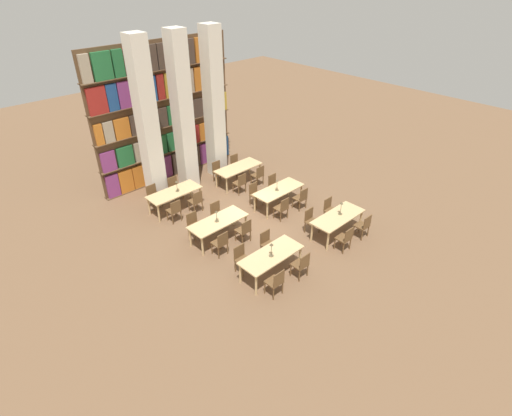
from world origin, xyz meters
The scene contains 40 objects.
ground_plane centered at (0.00, 0.00, 0.00)m, with size 40.00×40.00×0.00m, color brown.
bookshelf_bank centered at (-0.02, 4.97, 2.69)m, with size 6.18×0.35×5.50m.
pillar_left centered at (-1.50, 3.78, 3.00)m, with size 0.62×0.62×6.00m.
pillar_center centered at (0.00, 3.78, 3.00)m, with size 0.62×0.62×6.00m.
pillar_right centered at (1.50, 3.78, 3.00)m, with size 0.62×0.62×6.00m.
reading_table_0 centered at (-1.48, -2.46, 0.65)m, with size 1.98×0.82×0.74m.
chair_0 centered at (-2.00, -3.16, 0.47)m, with size 0.42×0.40×0.87m.
chair_1 centered at (-2.00, -1.77, 0.47)m, with size 0.42×0.40×0.87m.
chair_2 centered at (-0.94, -3.16, 0.47)m, with size 0.42×0.40×0.87m.
chair_3 centered at (-0.94, -1.77, 0.47)m, with size 0.42×0.40×0.87m.
desk_lamp_0 centered at (-1.53, -2.51, 1.04)m, with size 0.14×0.14×0.45m.
reading_table_1 centered at (1.55, -2.57, 0.65)m, with size 1.98×0.82×0.74m.
chair_4 centered at (1.03, -3.26, 0.47)m, with size 0.42×0.40×0.87m.
chair_5 centered at (1.03, -1.87, 0.47)m, with size 0.42×0.40×0.87m.
chair_6 centered at (2.06, -3.26, 0.47)m, with size 0.42×0.40×0.87m.
chair_7 centered at (2.06, -1.87, 0.47)m, with size 0.42×0.40×0.87m.
desk_lamp_1 centered at (1.70, -2.54, 1.05)m, with size 0.14×0.14×0.47m.
reading_table_2 centered at (-1.51, -0.05, 0.65)m, with size 1.98×0.82×0.74m.
chair_8 centered at (-1.98, -0.74, 0.47)m, with size 0.42×0.40×0.87m.
chair_9 centered at (-1.98, 0.64, 0.47)m, with size 0.42×0.40×0.87m.
chair_10 centered at (-1.00, -0.74, 0.47)m, with size 0.42×0.40×0.87m.
chair_11 centered at (-1.00, 0.64, 0.47)m, with size 0.42×0.40×0.87m.
desk_lamp_2 centered at (-1.56, -0.06, 1.01)m, with size 0.14×0.14×0.42m.
reading_table_3 centered at (1.43, 0.04, 0.65)m, with size 1.98×0.82×0.74m.
chair_12 centered at (0.90, -0.65, 0.47)m, with size 0.42×0.40×0.87m.
chair_13 centered at (0.90, 0.73, 0.47)m, with size 0.42×0.40×0.87m.
chair_14 centered at (1.91, -0.65, 0.47)m, with size 0.42×0.40×0.87m.
chair_15 centered at (1.91, 0.73, 0.47)m, with size 0.42×0.40×0.87m.
desk_lamp_3 centered at (1.32, 0.03, 1.04)m, with size 0.14×0.14×0.45m.
reading_table_4 centered at (-1.49, 2.53, 0.65)m, with size 1.98×0.82×0.74m.
chair_16 centered at (-1.97, 1.84, 0.47)m, with size 0.42×0.40×0.87m.
chair_17 centered at (-1.97, 3.23, 0.47)m, with size 0.42×0.40×0.87m.
chair_18 centered at (-1.03, 1.84, 0.47)m, with size 0.42×0.40×0.87m.
chair_19 centered at (-1.03, 3.23, 0.47)m, with size 0.42×0.40×0.87m.
desk_lamp_4 centered at (-1.37, 2.49, 1.03)m, with size 0.14×0.14×0.44m.
reading_table_5 centered at (1.56, 2.46, 0.65)m, with size 1.98×0.82×0.74m.
chair_20 centered at (1.05, 1.76, 0.47)m, with size 0.42×0.40×0.87m.
chair_21 centered at (1.05, 3.15, 0.47)m, with size 0.42×0.40×0.87m.
chair_22 centered at (2.03, 1.76, 0.47)m, with size 0.42×0.40×0.87m.
chair_23 centered at (2.03, 3.15, 0.47)m, with size 0.42×0.40×0.87m.
Camera 1 is at (-7.99, -8.72, 7.98)m, focal length 28.00 mm.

